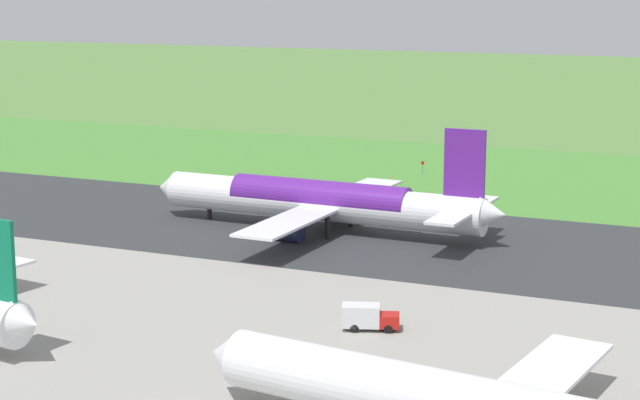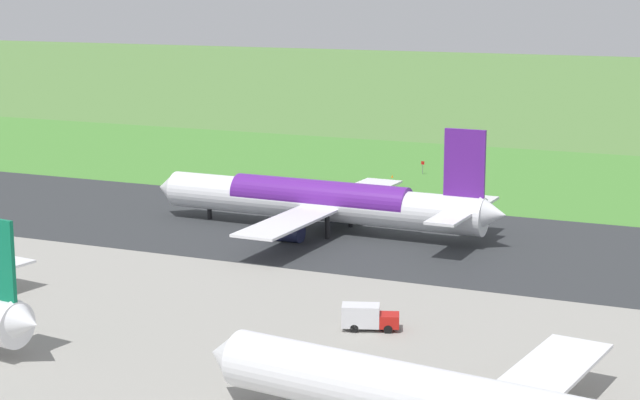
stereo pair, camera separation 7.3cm
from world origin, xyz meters
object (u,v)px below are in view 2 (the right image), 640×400
object	(u,v)px
no_stopping_sign	(423,167)
airliner_main	(322,201)
service_truck_baggage	(368,317)
traffic_cone_orange	(392,176)

from	to	relation	value
no_stopping_sign	airliner_main	bearing A→B (deg)	92.12
no_stopping_sign	service_truck_baggage	bearing A→B (deg)	105.11
airliner_main	traffic_cone_orange	size ratio (longest dim) A/B	98.28
traffic_cone_orange	service_truck_baggage	bearing A→B (deg)	108.54
airliner_main	service_truck_baggage	bearing A→B (deg)	119.69
no_stopping_sign	traffic_cone_orange	bearing A→B (deg)	54.79
airliner_main	service_truck_baggage	distance (m)	44.73
traffic_cone_orange	no_stopping_sign	bearing A→B (deg)	-125.21
service_truck_baggage	no_stopping_sign	distance (m)	91.90
airliner_main	service_truck_baggage	xyz separation A→B (m)	(-22.11, 38.77, -2.95)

